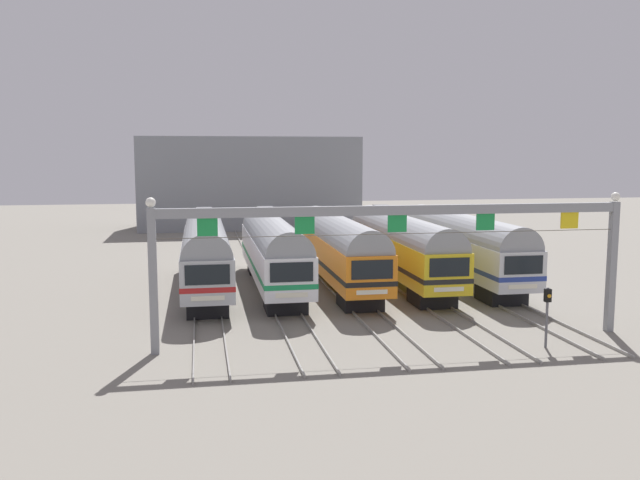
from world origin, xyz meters
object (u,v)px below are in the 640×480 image
object	(u,v)px
commuter_train_white	(273,249)
commuter_train_orange	(338,247)
catenary_gantry	(397,231)
commuter_train_yellow	(401,245)
commuter_train_stainless	(205,250)
commuter_train_silver	(462,244)
yard_signal_mast	(547,306)

from	to	relation	value
commuter_train_white	commuter_train_orange	xyz separation A→B (m)	(4.34, -0.00, -0.00)
commuter_train_white	catenary_gantry	bearing A→B (deg)	-72.17
commuter_train_yellow	catenary_gantry	size ratio (longest dim) A/B	0.80
commuter_train_orange	commuter_train_yellow	xyz separation A→B (m)	(4.34, 0.00, 0.00)
commuter_train_stainless	commuter_train_white	world-z (taller)	same
catenary_gantry	commuter_train_orange	bearing A→B (deg)	90.00
commuter_train_stainless	catenary_gantry	size ratio (longest dim) A/B	0.80
commuter_train_stainless	commuter_train_silver	world-z (taller)	commuter_train_stainless
commuter_train_yellow	commuter_train_orange	bearing A→B (deg)	-179.94
commuter_train_white	commuter_train_silver	bearing A→B (deg)	-0.02
commuter_train_silver	catenary_gantry	size ratio (longest dim) A/B	0.80
yard_signal_mast	commuter_train_yellow	bearing A→B (deg)	97.89
commuter_train_stainless	commuter_train_yellow	xyz separation A→B (m)	(13.02, 0.00, 0.00)
commuter_train_stainless	yard_signal_mast	bearing A→B (deg)	-45.87
commuter_train_yellow	catenary_gantry	bearing A→B (deg)	-107.83
commuter_train_yellow	yard_signal_mast	world-z (taller)	commuter_train_yellow
commuter_train_white	yard_signal_mast	distance (m)	19.07
commuter_train_orange	commuter_train_stainless	bearing A→B (deg)	179.97
catenary_gantry	yard_signal_mast	world-z (taller)	catenary_gantry
catenary_gantry	yard_signal_mast	size ratio (longest dim) A/B	8.10
commuter_train_silver	yard_signal_mast	size ratio (longest dim) A/B	6.47
yard_signal_mast	commuter_train_orange	bearing A→B (deg)	112.58
yard_signal_mast	commuter_train_silver	bearing A→B (deg)	82.11
commuter_train_silver	catenary_gantry	xyz separation A→B (m)	(-8.68, -13.49, 2.59)
commuter_train_stainless	commuter_train_yellow	distance (m)	13.02
commuter_train_stainless	commuter_train_silver	xyz separation A→B (m)	(17.36, -0.00, -0.00)
commuter_train_orange	commuter_train_yellow	world-z (taller)	commuter_train_yellow
commuter_train_yellow	yard_signal_mast	bearing A→B (deg)	-82.11
commuter_train_white	yard_signal_mast	bearing A→B (deg)	-55.28
commuter_train_yellow	commuter_train_silver	distance (m)	4.34
yard_signal_mast	catenary_gantry	bearing A→B (deg)	161.62
commuter_train_orange	commuter_train_yellow	size ratio (longest dim) A/B	1.00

